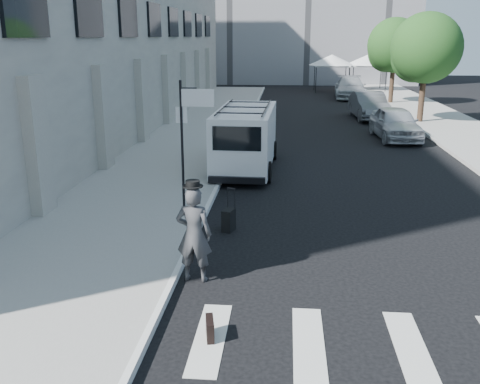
% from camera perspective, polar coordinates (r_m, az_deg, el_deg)
% --- Properties ---
extents(ground, '(120.00, 120.00, 0.00)m').
position_cam_1_polar(ground, '(11.64, 3.82, -7.76)').
color(ground, black).
rests_on(ground, ground).
extents(sidewalk_left, '(4.50, 48.00, 0.15)m').
position_cam_1_polar(sidewalk_left, '(27.40, -4.37, 6.44)').
color(sidewalk_left, gray).
rests_on(sidewalk_left, ground).
extents(sidewalk_right, '(4.00, 56.00, 0.15)m').
position_cam_1_polar(sidewalk_right, '(32.22, 21.02, 6.90)').
color(sidewalk_right, gray).
rests_on(sidewalk_right, ground).
extents(building_left, '(10.00, 44.00, 12.00)m').
position_cam_1_polar(building_left, '(30.94, -18.04, 17.88)').
color(building_left, gray).
rests_on(building_left, ground).
extents(sign_pole, '(1.03, 0.07, 3.50)m').
position_cam_1_polar(sign_pole, '(14.22, -5.33, 7.79)').
color(sign_pole, black).
rests_on(sign_pole, sidewalk_left).
extents(tree_near, '(3.80, 3.83, 6.03)m').
position_cam_1_polar(tree_near, '(31.66, 18.99, 14.06)').
color(tree_near, black).
rests_on(tree_near, ground).
extents(tree_far, '(3.80, 3.83, 6.03)m').
position_cam_1_polar(tree_far, '(40.46, 15.97, 14.61)').
color(tree_far, black).
rests_on(tree_far, ground).
extents(tent_left, '(4.00, 4.00, 3.20)m').
position_cam_1_polar(tent_left, '(48.83, 9.78, 13.69)').
color(tent_left, black).
rests_on(tent_left, ground).
extents(tent_right, '(4.00, 4.00, 3.20)m').
position_cam_1_polar(tent_right, '(49.68, 13.52, 13.52)').
color(tent_right, black).
rests_on(tent_right, ground).
extents(businessman, '(0.75, 0.52, 1.96)m').
position_cam_1_polar(businessman, '(10.61, -4.94, -4.53)').
color(businessman, '#3C3C3F').
rests_on(businessman, ground).
extents(briefcase, '(0.20, 0.45, 0.34)m').
position_cam_1_polar(briefcase, '(8.97, -3.22, -14.35)').
color(briefcase, black).
rests_on(briefcase, ground).
extents(suitcase, '(0.35, 0.44, 1.08)m').
position_cam_1_polar(suitcase, '(13.47, -1.22, -3.00)').
color(suitcase, black).
rests_on(suitcase, ground).
extents(cargo_van, '(2.22, 5.96, 2.23)m').
position_cam_1_polar(cargo_van, '(19.69, 0.64, 5.82)').
color(cargo_van, white).
rests_on(cargo_van, ground).
extents(parked_car_a, '(2.10, 4.62, 1.54)m').
position_cam_1_polar(parked_car_a, '(26.61, 16.24, 7.07)').
color(parked_car_a, '#AEB1B6').
rests_on(parked_car_a, ground).
extents(parked_car_b, '(1.98, 4.90, 1.58)m').
position_cam_1_polar(parked_car_b, '(32.88, 13.59, 8.95)').
color(parked_car_b, '#5A5C62').
rests_on(parked_car_b, ground).
extents(parked_car_c, '(2.64, 5.81, 1.65)m').
position_cam_1_polar(parked_car_c, '(43.89, 11.66, 10.85)').
color(parked_car_c, '#B3B7BB').
rests_on(parked_car_c, ground).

